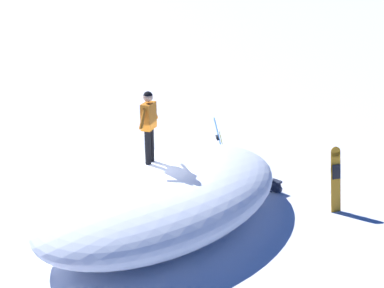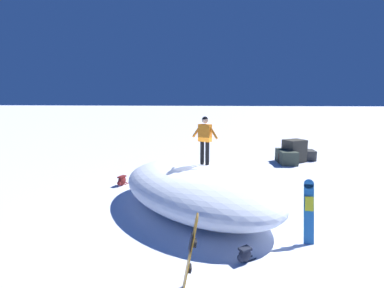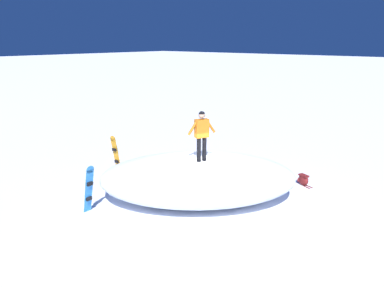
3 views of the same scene
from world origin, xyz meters
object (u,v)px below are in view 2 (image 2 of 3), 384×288
at_px(snowboarder_standing, 205,136).
at_px(backpack_near, 122,181).
at_px(snowboard_primary_upright, 309,210).
at_px(snowboard_secondary_upright, 191,251).
at_px(backpack_far, 245,254).

distance_m(snowboarder_standing, backpack_near, 4.88).
bearing_deg(snowboard_primary_upright, snowboard_secondary_upright, 38.89).
xyz_separation_m(snowboard_secondary_upright, backpack_far, (-1.16, -1.15, -0.67)).
bearing_deg(snowboard_secondary_upright, snowboard_primary_upright, -141.11).
height_order(snowboard_secondary_upright, backpack_far, snowboard_secondary_upright).
xyz_separation_m(snowboarder_standing, backpack_far, (-1.16, 3.46, -2.36)).
xyz_separation_m(snowboard_primary_upright, backpack_near, (6.73, -4.26, -0.65)).
distance_m(snowboarder_standing, snowboard_secondary_upright, 4.90).
bearing_deg(backpack_far, snowboard_primary_upright, -145.47).
xyz_separation_m(backpack_near, backpack_far, (-4.95, 5.48, -0.04)).
bearing_deg(snowboarder_standing, backpack_near, -28.10).
height_order(snowboarder_standing, snowboard_secondary_upright, snowboarder_standing).
distance_m(snowboard_primary_upright, backpack_far, 2.27).
height_order(snowboarder_standing, backpack_far, snowboarder_standing).
xyz_separation_m(snowboarder_standing, snowboard_primary_upright, (-2.94, 2.24, -1.67)).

